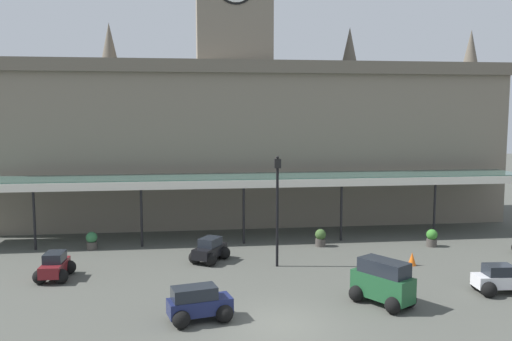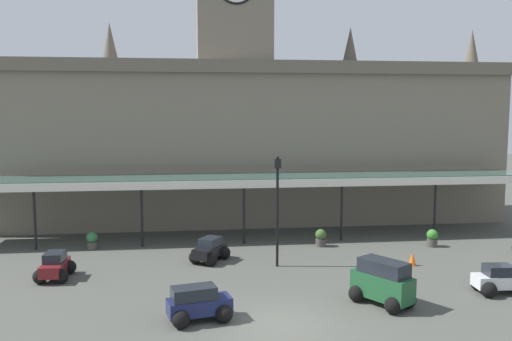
# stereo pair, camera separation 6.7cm
# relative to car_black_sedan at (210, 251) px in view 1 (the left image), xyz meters

# --- Properties ---
(ground_plane) EXTENTS (140.00, 140.00, 0.00)m
(ground_plane) POSITION_rel_car_black_sedan_xyz_m (2.04, -8.22, -0.50)
(ground_plane) COLOR #4B4D46
(station_building) EXTENTS (35.89, 7.00, 19.10)m
(station_building) POSITION_rel_car_black_sedan_xyz_m (2.04, 10.38, 5.54)
(station_building) COLOR slate
(station_building) RESTS_ON ground
(entrance_canopy) EXTENTS (33.96, 3.26, 3.67)m
(entrance_canopy) POSITION_rel_car_black_sedan_xyz_m (2.04, 4.67, 3.03)
(entrance_canopy) COLOR #38564C
(entrance_canopy) RESTS_ON ground
(car_black_sedan) EXTENTS (2.10, 2.25, 1.19)m
(car_black_sedan) POSITION_rel_car_black_sedan_xyz_m (0.00, 0.00, 0.00)
(car_black_sedan) COLOR black
(car_black_sedan) RESTS_ON ground
(car_navy_estate) EXTENTS (2.40, 1.87, 1.27)m
(car_navy_estate) POSITION_rel_car_black_sedan_xyz_m (-0.69, -7.56, 0.06)
(car_navy_estate) COLOR #19214C
(car_navy_estate) RESTS_ON ground
(car_maroon_sedan) EXTENTS (1.57, 2.08, 1.19)m
(car_maroon_sedan) POSITION_rel_car_black_sedan_xyz_m (-6.95, -1.94, 0.00)
(car_maroon_sedan) COLOR maroon
(car_maroon_sedan) RESTS_ON ground
(car_white_sedan) EXTENTS (2.09, 1.59, 1.19)m
(car_white_sedan) POSITION_rel_car_black_sedan_xyz_m (11.58, -6.16, 0.00)
(car_white_sedan) COLOR silver
(car_white_sedan) RESTS_ON ground
(car_green_van) EXTENTS (2.36, 2.58, 1.77)m
(car_green_van) POSITION_rel_car_black_sedan_xyz_m (6.36, -6.83, 0.30)
(car_green_van) COLOR #1E512D
(car_green_van) RESTS_ON ground
(victorian_lamppost) EXTENTS (0.30, 0.30, 5.33)m
(victorian_lamppost) POSITION_rel_car_black_sedan_xyz_m (3.18, -1.25, 2.78)
(victorian_lamppost) COLOR black
(victorian_lamppost) RESTS_ON ground
(traffic_cone) EXTENTS (0.40, 0.40, 0.64)m
(traffic_cone) POSITION_rel_car_black_sedan_xyz_m (9.68, -1.92, -0.18)
(traffic_cone) COLOR orange
(traffic_cone) RESTS_ON ground
(planter_near_kerb) EXTENTS (0.60, 0.60, 0.96)m
(planter_near_kerb) POSITION_rel_car_black_sedan_xyz_m (6.18, 2.24, -0.01)
(planter_near_kerb) COLOR #47423D
(planter_near_kerb) RESTS_ON ground
(planter_forecourt_centre) EXTENTS (0.60, 0.60, 0.96)m
(planter_forecourt_centre) POSITION_rel_car_black_sedan_xyz_m (12.27, 1.43, -0.01)
(planter_forecourt_centre) COLOR #47423D
(planter_forecourt_centre) RESTS_ON ground
(planter_by_canopy) EXTENTS (0.60, 0.60, 0.96)m
(planter_by_canopy) POSITION_rel_car_black_sedan_xyz_m (-6.24, 3.10, -0.01)
(planter_by_canopy) COLOR #47423D
(planter_by_canopy) RESTS_ON ground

